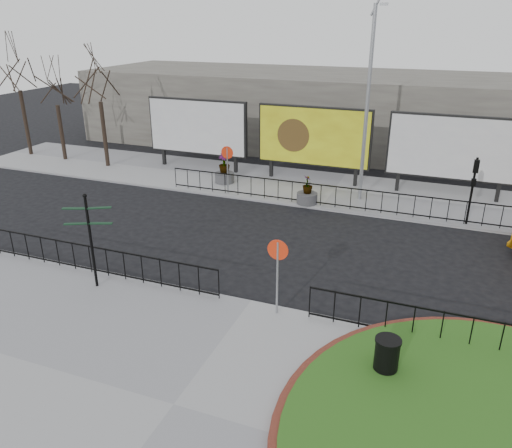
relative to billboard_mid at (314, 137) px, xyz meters
The scene contains 21 objects.
ground 13.31m from the billboard_mid, 83.40° to the right, with size 90.00×90.00×0.00m, color black.
pavement_near 18.21m from the billboard_mid, 85.23° to the right, with size 30.00×10.00×0.12m, color gray.
pavement_far 3.10m from the billboard_mid, 32.94° to the right, with size 44.00×6.00×0.12m, color gray.
railing_near_left 14.15m from the billboard_mid, 108.73° to the right, with size 10.00×0.10×1.10m, color black, non-canonical shape.
railing_near_right 15.62m from the billboard_mid, 58.92° to the right, with size 9.00×0.10×1.10m, color black, non-canonical shape.
railing_far 4.84m from the billboard_mid, 55.75° to the right, with size 18.00×0.10×1.10m, color black, non-canonical shape.
speed_sign_far 5.04m from the billboard_mid, 134.46° to the right, with size 0.64×0.07×2.47m.
speed_sign_near 13.62m from the billboard_mid, 79.41° to the right, with size 0.64×0.07×2.47m.
billboard_left 7.00m from the billboard_mid, behind, with size 6.20×0.31×4.10m.
billboard_mid is the anchor object (origin of this frame).
billboard_right 7.00m from the billboard_mid, ahead, with size 6.20×0.31×4.10m.
lamp_post 4.23m from the billboard_mid, 33.25° to the right, with size 0.74×0.18×9.23m.
signal_pole_a 8.80m from the billboard_mid, 24.42° to the right, with size 0.22×0.26×3.00m.
tree_left 12.63m from the billboard_mid, behind, with size 2.00×2.00×7.00m, color #2D2119, non-canonical shape.
tree_mid 16.05m from the billboard_mid, behind, with size 2.00×2.00×6.20m, color #2D2119, non-canonical shape.
tree_far 19.07m from the billboard_mid, behind, with size 2.00×2.00×7.50m, color #2D2119, non-canonical shape.
building_backdrop 9.15m from the billboard_mid, 80.57° to the left, with size 40.00×10.00×5.00m, color slate.
fingerpost_sign 14.47m from the billboard_mid, 104.99° to the right, with size 1.49×0.85×3.31m.
litter_bin 16.39m from the billboard_mid, 68.37° to the right, with size 0.66×0.66×1.09m.
planter_a 5.19m from the billboard_mid, 155.96° to the right, with size 1.05×1.05×1.63m.
planter_b 4.16m from the billboard_mid, 78.61° to the right, with size 1.00×1.00×1.42m.
Camera 1 is at (5.12, -12.90, 8.57)m, focal length 35.00 mm.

